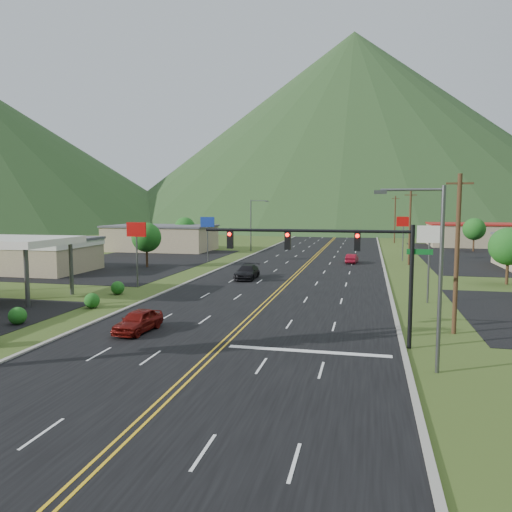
% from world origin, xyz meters
% --- Properties ---
extents(ground, '(500.00, 500.00, 0.00)m').
position_xyz_m(ground, '(0.00, 0.00, 0.00)').
color(ground, '#314418').
rests_on(ground, ground).
extents(road, '(20.00, 460.00, 0.04)m').
position_xyz_m(road, '(0.00, 0.00, 0.00)').
color(road, black).
rests_on(road, ground).
extents(curb_east, '(0.30, 460.00, 0.14)m').
position_xyz_m(curb_east, '(10.15, 0.00, 0.00)').
color(curb_east, gray).
rests_on(curb_east, ground).
extents(traffic_signal, '(13.10, 0.43, 7.00)m').
position_xyz_m(traffic_signal, '(6.48, 14.00, 5.33)').
color(traffic_signal, black).
rests_on(traffic_signal, ground).
extents(streetlight_east, '(3.28, 0.25, 9.00)m').
position_xyz_m(streetlight_east, '(11.18, 10.00, 5.18)').
color(streetlight_east, '#59595E').
rests_on(streetlight_east, ground).
extents(streetlight_west, '(3.28, 0.25, 9.00)m').
position_xyz_m(streetlight_west, '(-11.68, 70.00, 5.18)').
color(streetlight_west, '#59595E').
rests_on(streetlight_west, ground).
extents(gas_canopy, '(10.00, 8.00, 5.30)m').
position_xyz_m(gas_canopy, '(-22.00, 22.00, 4.87)').
color(gas_canopy, white).
rests_on(gas_canopy, ground).
extents(building_west_mid, '(14.40, 10.40, 4.10)m').
position_xyz_m(building_west_mid, '(-32.00, 38.00, 2.27)').
color(building_west_mid, tan).
rests_on(building_west_mid, ground).
extents(building_west_far, '(18.40, 11.40, 4.50)m').
position_xyz_m(building_west_far, '(-28.00, 68.00, 2.26)').
color(building_west_far, tan).
rests_on(building_west_far, ground).
extents(building_east_far, '(16.40, 12.40, 4.50)m').
position_xyz_m(building_east_far, '(28.00, 90.00, 2.26)').
color(building_east_far, tan).
rests_on(building_east_far, ground).
extents(pole_sign_west_a, '(2.00, 0.18, 6.40)m').
position_xyz_m(pole_sign_west_a, '(-14.00, 30.00, 5.05)').
color(pole_sign_west_a, '#59595E').
rests_on(pole_sign_west_a, ground).
extents(pole_sign_west_b, '(2.00, 0.18, 6.40)m').
position_xyz_m(pole_sign_west_b, '(-14.00, 52.00, 5.05)').
color(pole_sign_west_b, '#59595E').
rests_on(pole_sign_west_b, ground).
extents(pole_sign_east_a, '(2.00, 0.18, 6.40)m').
position_xyz_m(pole_sign_east_a, '(13.00, 28.00, 5.05)').
color(pole_sign_east_a, '#59595E').
rests_on(pole_sign_east_a, ground).
extents(pole_sign_east_b, '(2.00, 0.18, 6.40)m').
position_xyz_m(pole_sign_east_b, '(13.00, 60.00, 5.05)').
color(pole_sign_east_b, '#59595E').
rests_on(pole_sign_east_b, ground).
extents(tree_west_a, '(3.84, 3.84, 5.82)m').
position_xyz_m(tree_west_a, '(-20.00, 45.00, 3.89)').
color(tree_west_a, '#382314').
rests_on(tree_west_a, ground).
extents(tree_west_b, '(3.84, 3.84, 5.82)m').
position_xyz_m(tree_west_b, '(-25.00, 72.00, 3.89)').
color(tree_west_b, '#382314').
rests_on(tree_west_b, ground).
extents(tree_east_a, '(3.84, 3.84, 5.82)m').
position_xyz_m(tree_east_a, '(22.00, 40.00, 3.89)').
color(tree_east_a, '#382314').
rests_on(tree_east_a, ground).
extents(tree_east_b, '(3.84, 3.84, 5.82)m').
position_xyz_m(tree_east_b, '(26.00, 78.00, 3.89)').
color(tree_east_b, '#382314').
rests_on(tree_east_b, ground).
extents(utility_pole_a, '(1.60, 0.28, 10.00)m').
position_xyz_m(utility_pole_a, '(13.50, 18.00, 5.13)').
color(utility_pole_a, '#382314').
rests_on(utility_pole_a, ground).
extents(utility_pole_b, '(1.60, 0.28, 10.00)m').
position_xyz_m(utility_pole_b, '(13.50, 55.00, 5.13)').
color(utility_pole_b, '#382314').
rests_on(utility_pole_b, ground).
extents(utility_pole_c, '(1.60, 0.28, 10.00)m').
position_xyz_m(utility_pole_c, '(13.50, 95.00, 5.13)').
color(utility_pole_c, '#382314').
rests_on(utility_pole_c, ground).
extents(utility_pole_d, '(1.60, 0.28, 10.00)m').
position_xyz_m(utility_pole_d, '(13.50, 135.00, 5.13)').
color(utility_pole_d, '#382314').
rests_on(utility_pole_d, ground).
extents(mountain_n, '(220.00, 220.00, 85.00)m').
position_xyz_m(mountain_n, '(0.00, 220.00, 42.50)').
color(mountain_n, '#1A3719').
rests_on(mountain_n, ground).
extents(car_red_near, '(2.05, 4.32, 1.43)m').
position_xyz_m(car_red_near, '(-6.06, 13.84, 0.71)').
color(car_red_near, '#660F0B').
rests_on(car_red_near, ground).
extents(car_dark_mid, '(2.17, 5.16, 1.49)m').
position_xyz_m(car_dark_mid, '(-4.73, 37.55, 0.74)').
color(car_dark_mid, black).
rests_on(car_dark_mid, ground).
extents(car_red_far, '(1.71, 4.00, 1.28)m').
position_xyz_m(car_red_far, '(5.93, 55.13, 0.64)').
color(car_red_far, maroon).
rests_on(car_red_far, ground).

